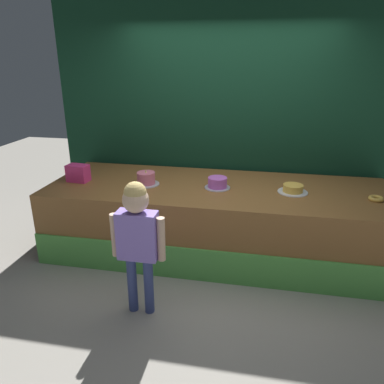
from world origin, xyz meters
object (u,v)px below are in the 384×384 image
pink_box (78,173)px  cake_right (293,189)px  donut (376,199)px  cake_center (217,183)px  cake_left (146,179)px  child_figure (137,231)px

pink_box → cake_right: size_ratio=0.76×
donut → cake_center: bearing=177.5°
cake_left → cake_center: 0.79m
cake_center → cake_left: bearing=-177.6°
cake_left → pink_box: bearing=-177.3°
child_figure → donut: size_ratio=8.46×
child_figure → cake_center: (0.51, 1.15, 0.06)m
donut → child_figure: bearing=-152.5°
child_figure → pink_box: bearing=134.7°
pink_box → cake_center: bearing=2.6°
child_figure → cake_left: 1.15m
child_figure → cake_center: size_ratio=4.37×
cake_center → pink_box: bearing=-177.4°
donut → pink_box: bearing=-180.0°
child_figure → cake_right: size_ratio=3.88×
child_figure → cake_right: child_figure is taller
pink_box → cake_left: bearing=2.7°
cake_left → cake_right: 1.58m
pink_box → cake_right: bearing=2.0°
donut → cake_right: size_ratio=0.46×
donut → cake_right: cake_right is taller
pink_box → cake_center: pink_box is taller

